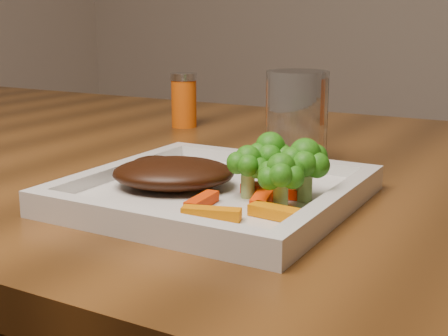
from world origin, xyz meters
The scene contains 13 objects.
plate centered at (0.17, -0.35, 0.76)m, with size 0.27×0.27×0.01m, color silver.
steak centered at (0.13, -0.36, 0.78)m, with size 0.13×0.10×0.03m, color black.
broccoli_0 centered at (0.22, -0.32, 0.80)m, with size 0.06×0.06×0.07m, color #307112, non-canonical shape.
broccoli_1 centered at (0.27, -0.34, 0.79)m, with size 0.06×0.06×0.06m, color #196811, non-canonical shape.
broccoli_2 centered at (0.26, -0.38, 0.79)m, with size 0.05×0.05×0.06m, color #2F6310, non-canonical shape.
broccoli_3 centered at (0.21, -0.36, 0.79)m, with size 0.05×0.05×0.06m, color #2C7B14, non-canonical shape.
carrot_0 centered at (0.22, -0.43, 0.77)m, with size 0.05×0.01×0.01m, color #D26E03.
carrot_1 centered at (0.27, -0.40, 0.77)m, with size 0.06×0.02×0.01m, color orange.
carrot_2 centered at (0.19, -0.41, 0.77)m, with size 0.05×0.01×0.01m, color red.
carrot_5 centered at (0.24, -0.37, 0.77)m, with size 0.06×0.02×0.01m, color #FF3904.
carrot_6 centered at (0.23, -0.34, 0.77)m, with size 0.06×0.02×0.01m, color #FF2C04.
spice_shaker centered at (-0.10, 0.01, 0.80)m, with size 0.04×0.04×0.09m, color #CA4F0B.
drinking_glass centered at (0.18, -0.16, 0.81)m, with size 0.08×0.08×0.12m, color silver.
Camera 1 is at (0.48, -0.88, 0.94)m, focal length 50.00 mm.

